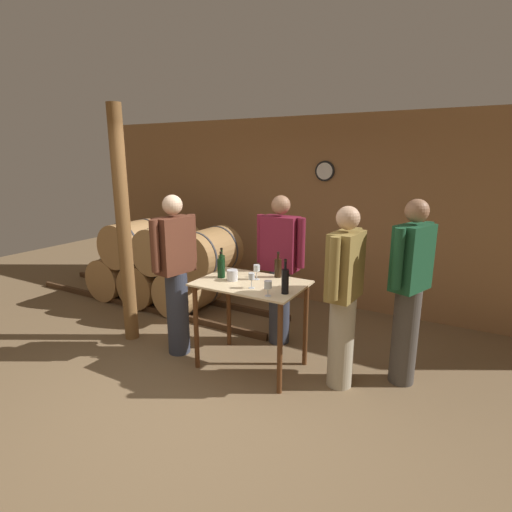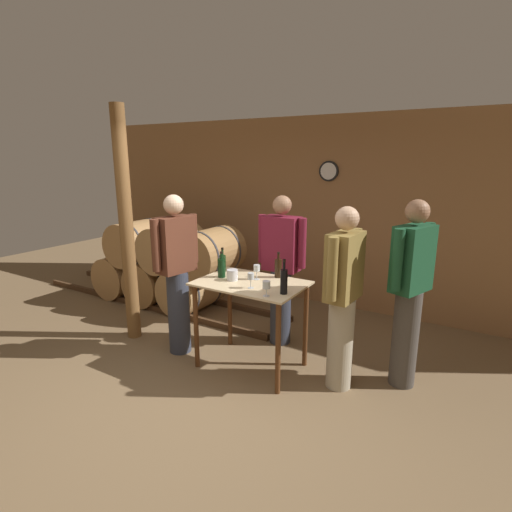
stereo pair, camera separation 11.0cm
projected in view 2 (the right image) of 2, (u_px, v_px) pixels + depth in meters
The scene contains 17 objects.
ground_plane at pixel (191, 400), 3.61m from camera, with size 14.00×14.00×0.00m, color brown.
back_wall at pixel (322, 213), 5.77m from camera, with size 8.40×0.08×2.70m.
barrel_rack at pixel (164, 265), 5.87m from camera, with size 4.22×0.82×1.22m.
tasting_table at pixel (251, 299), 4.03m from camera, with size 1.07×0.72×0.92m.
wooden_post at pixel (126, 227), 4.58m from camera, with size 0.16×0.16×2.70m.
wine_bottle_far_left at pixel (223, 263), 4.33m from camera, with size 0.07×0.07×0.27m.
wine_bottle_left at pixel (222, 267), 4.13m from camera, with size 0.08×0.08×0.27m.
wine_bottle_center at pixel (278, 268), 4.13m from camera, with size 0.08×0.08×0.27m.
wine_bottle_right at pixel (284, 281), 3.62m from camera, with size 0.07×0.07×0.32m.
wine_glass_near_left at pixel (257, 269), 4.05m from camera, with size 0.06×0.06×0.15m.
wine_glass_near_center at pixel (251, 277), 3.78m from camera, with size 0.06×0.06×0.15m.
wine_glass_near_right at pixel (266, 285), 3.57m from camera, with size 0.07×0.07×0.14m.
ice_bucket at pixel (232, 275), 4.04m from camera, with size 0.11×0.11×0.11m.
person_host at pixel (410, 291), 3.65m from camera, with size 0.34×0.56×1.78m.
person_visitor_with_scarf at pixel (281, 267), 4.53m from camera, with size 0.59×0.24×1.73m.
person_visitor_bearded at pixel (343, 296), 3.62m from camera, with size 0.25×0.59×1.73m.
person_visitor_near_door at pixel (177, 271), 4.31m from camera, with size 0.29×0.58×1.76m.
Camera 2 is at (2.15, -2.43, 2.14)m, focal length 28.00 mm.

